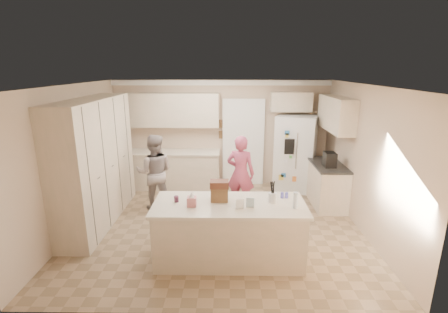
{
  "coord_description": "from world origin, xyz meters",
  "views": [
    {
      "loc": [
        0.18,
        -5.58,
        2.89
      ],
      "look_at": [
        0.1,
        0.35,
        1.25
      ],
      "focal_mm": 26.0,
      "sensor_mm": 36.0,
      "label": 1
    }
  ],
  "objects_px": {
    "tissue_box": "(192,202)",
    "dollhouse_body": "(219,194)",
    "coffee_maker": "(330,160)",
    "teen_girl": "(241,173)",
    "island_base": "(229,233)",
    "teen_boy": "(155,172)",
    "refrigerator": "(295,153)",
    "utensil_crock": "(273,198)"
  },
  "relations": [
    {
      "from": "refrigerator",
      "to": "utensil_crock",
      "type": "distance_m",
      "value": 3.13
    },
    {
      "from": "utensil_crock",
      "to": "coffee_maker",
      "type": "bearing_deg",
      "value": 52.88
    },
    {
      "from": "refrigerator",
      "to": "teen_girl",
      "type": "relative_size",
      "value": 1.14
    },
    {
      "from": "teen_boy",
      "to": "coffee_maker",
      "type": "bearing_deg",
      "value": 176.77
    },
    {
      "from": "tissue_box",
      "to": "teen_boy",
      "type": "distance_m",
      "value": 2.2
    },
    {
      "from": "teen_girl",
      "to": "coffee_maker",
      "type": "bearing_deg",
      "value": -161.34
    },
    {
      "from": "island_base",
      "to": "dollhouse_body",
      "type": "bearing_deg",
      "value": 146.31
    },
    {
      "from": "teen_boy",
      "to": "tissue_box",
      "type": "bearing_deg",
      "value": 112.83
    },
    {
      "from": "island_base",
      "to": "dollhouse_body",
      "type": "relative_size",
      "value": 8.46
    },
    {
      "from": "tissue_box",
      "to": "dollhouse_body",
      "type": "height_order",
      "value": "dollhouse_body"
    },
    {
      "from": "refrigerator",
      "to": "tissue_box",
      "type": "height_order",
      "value": "refrigerator"
    },
    {
      "from": "dollhouse_body",
      "to": "tissue_box",
      "type": "bearing_deg",
      "value": -153.43
    },
    {
      "from": "island_base",
      "to": "teen_boy",
      "type": "distance_m",
      "value": 2.44
    },
    {
      "from": "utensil_crock",
      "to": "tissue_box",
      "type": "xyz_separation_m",
      "value": [
        -1.2,
        -0.15,
        -0.0
      ]
    },
    {
      "from": "island_base",
      "to": "teen_boy",
      "type": "height_order",
      "value": "teen_boy"
    },
    {
      "from": "coffee_maker",
      "to": "utensil_crock",
      "type": "height_order",
      "value": "coffee_maker"
    },
    {
      "from": "refrigerator",
      "to": "teen_boy",
      "type": "bearing_deg",
      "value": -138.36
    },
    {
      "from": "coffee_maker",
      "to": "teen_girl",
      "type": "xyz_separation_m",
      "value": [
        -1.82,
        -0.08,
        -0.28
      ]
    },
    {
      "from": "dollhouse_body",
      "to": "teen_boy",
      "type": "relative_size",
      "value": 0.16
    },
    {
      "from": "refrigerator",
      "to": "coffee_maker",
      "type": "xyz_separation_m",
      "value": [
        0.47,
        -1.13,
        0.17
      ]
    },
    {
      "from": "refrigerator",
      "to": "teen_girl",
      "type": "xyz_separation_m",
      "value": [
        -1.35,
        -1.21,
        -0.11
      ]
    },
    {
      "from": "tissue_box",
      "to": "teen_girl",
      "type": "distance_m",
      "value": 2.09
    },
    {
      "from": "tissue_box",
      "to": "teen_girl",
      "type": "relative_size",
      "value": 0.09
    },
    {
      "from": "teen_boy",
      "to": "utensil_crock",
      "type": "bearing_deg",
      "value": 136.51
    },
    {
      "from": "island_base",
      "to": "tissue_box",
      "type": "distance_m",
      "value": 0.79
    },
    {
      "from": "utensil_crock",
      "to": "tissue_box",
      "type": "relative_size",
      "value": 1.07
    },
    {
      "from": "coffee_maker",
      "to": "teen_boy",
      "type": "distance_m",
      "value": 3.6
    },
    {
      "from": "dollhouse_body",
      "to": "teen_boy",
      "type": "xyz_separation_m",
      "value": [
        -1.39,
        1.76,
        -0.24
      ]
    },
    {
      "from": "refrigerator",
      "to": "teen_girl",
      "type": "height_order",
      "value": "refrigerator"
    },
    {
      "from": "tissue_box",
      "to": "dollhouse_body",
      "type": "relative_size",
      "value": 0.54
    },
    {
      "from": "island_base",
      "to": "teen_girl",
      "type": "distance_m",
      "value": 1.87
    },
    {
      "from": "coffee_maker",
      "to": "tissue_box",
      "type": "xyz_separation_m",
      "value": [
        -2.6,
        -2.0,
        -0.07
      ]
    },
    {
      "from": "dollhouse_body",
      "to": "teen_boy",
      "type": "height_order",
      "value": "teen_boy"
    },
    {
      "from": "tissue_box",
      "to": "utensil_crock",
      "type": "bearing_deg",
      "value": 7.13
    },
    {
      "from": "coffee_maker",
      "to": "utensil_crock",
      "type": "relative_size",
      "value": 2.0
    },
    {
      "from": "coffee_maker",
      "to": "teen_boy",
      "type": "height_order",
      "value": "teen_boy"
    },
    {
      "from": "utensil_crock",
      "to": "tissue_box",
      "type": "bearing_deg",
      "value": -172.87
    },
    {
      "from": "dollhouse_body",
      "to": "refrigerator",
      "type": "bearing_deg",
      "value": 59.45
    },
    {
      "from": "refrigerator",
      "to": "teen_boy",
      "type": "distance_m",
      "value": 3.34
    },
    {
      "from": "refrigerator",
      "to": "dollhouse_body",
      "type": "distance_m",
      "value": 3.41
    },
    {
      "from": "tissue_box",
      "to": "dollhouse_body",
      "type": "distance_m",
      "value": 0.45
    },
    {
      "from": "refrigerator",
      "to": "teen_girl",
      "type": "bearing_deg",
      "value": -117.1
    }
  ]
}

